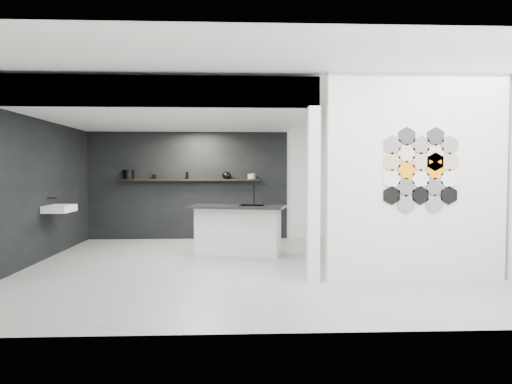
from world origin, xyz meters
The scene contains 17 objects.
floor centered at (0.00, 0.00, -0.01)m, with size 7.00×6.00×0.01m, color gray.
partition_panel centered at (2.23, -1.00, 1.40)m, with size 2.45×0.15×2.80m, color silver.
bay_clad_back centered at (-1.30, 2.97, 1.18)m, with size 4.40×0.04×2.35m, color black.
bay_clad_left centered at (-3.47, 1.00, 1.18)m, with size 0.04×4.00×2.35m, color black.
bulkhead centered at (-1.30, 1.00, 2.55)m, with size 4.40×4.00×0.40m, color silver.
corner_column centered at (0.82, -1.00, 1.18)m, with size 0.16×0.16×2.35m, color silver.
fascia_beam centered at (-1.30, -0.92, 2.55)m, with size 4.40×0.16×0.40m, color silver.
wall_basin centered at (-3.24, 0.80, 0.85)m, with size 0.40×0.60×0.12m, color silver.
display_shelf centered at (-1.20, 2.87, 1.30)m, with size 3.00×0.15×0.04m, color black.
kitchen_island centered at (-0.19, 1.01, 0.45)m, with size 1.79×1.10×1.34m.
stockpot centered at (-2.55, 2.87, 1.42)m, with size 0.24×0.24×0.20m, color black.
kettle centered at (-0.43, 2.87, 1.40)m, with size 0.19×0.19×0.16m, color black.
glass_bowl centered at (0.11, 2.87, 1.38)m, with size 0.15×0.15×0.11m, color gray.
glass_vase centered at (0.15, 2.87, 1.38)m, with size 0.09×0.09×0.12m, color gray.
bottle_dark centered at (-1.29, 2.87, 1.40)m, with size 0.06×0.06×0.16m, color black.
utensil_cup centered at (-2.00, 2.87, 1.37)m, with size 0.08×0.08×0.10m, color black.
hex_tile_cluster centered at (2.26, -1.09, 1.50)m, with size 1.04×0.02×1.16m.
Camera 1 is at (-0.22, -7.09, 1.48)m, focal length 32.00 mm.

